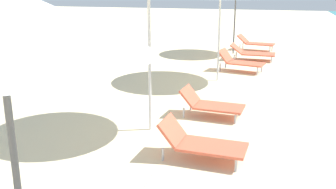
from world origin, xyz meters
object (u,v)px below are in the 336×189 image
object	(u,v)px
lounger_third_inland	(200,142)
lounger_third_shoreside	(210,104)
lounger_fourth_shoreside	(240,61)
lounger_farthest_shoreside	(255,43)
lounger_farthest_inland	(252,52)

from	to	relation	value
lounger_third_inland	lounger_third_shoreside	bearing A→B (deg)	98.49
lounger_third_shoreside	lounger_third_inland	size ratio (longest dim) A/B	0.96
lounger_third_inland	lounger_fourth_shoreside	bearing A→B (deg)	93.38
lounger_third_inland	lounger_fourth_shoreside	distance (m)	6.03
lounger_fourth_shoreside	lounger_farthest_shoreside	size ratio (longest dim) A/B	0.96
lounger_third_inland	lounger_farthest_shoreside	bearing A→B (deg)	92.17
lounger_farthest_inland	lounger_fourth_shoreside	bearing A→B (deg)	-96.19
lounger_third_inland	lounger_farthest_inland	distance (m)	7.86
lounger_farthest_shoreside	lounger_farthest_inland	world-z (taller)	lounger_farthest_shoreside
lounger_third_shoreside	lounger_third_inland	xyz separation A→B (m)	(0.15, -1.91, 0.01)
lounger_third_inland	lounger_fourth_shoreside	size ratio (longest dim) A/B	0.93
lounger_third_shoreside	lounger_farthest_inland	world-z (taller)	lounger_third_shoreside
lounger_farthest_inland	lounger_third_inland	bearing A→B (deg)	-90.90
lounger_third_inland	lounger_fourth_shoreside	xyz separation A→B (m)	(0.08, 6.03, 0.04)
lounger_farthest_inland	lounger_farthest_shoreside	bearing A→B (deg)	91.12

